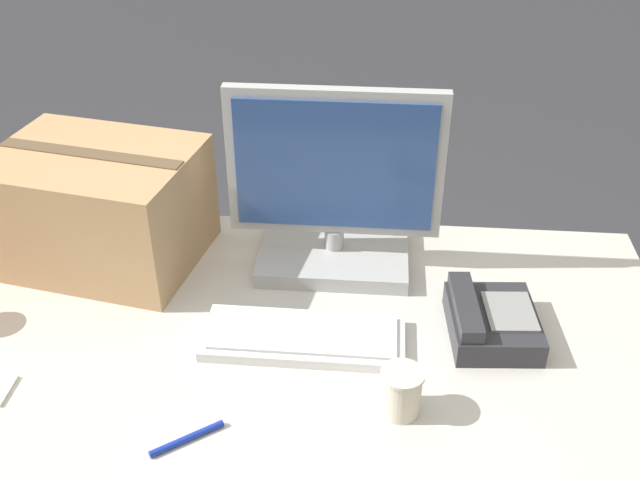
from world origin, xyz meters
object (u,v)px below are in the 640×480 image
(keyboard, at_px, (304,337))
(cardboard_box, at_px, (99,206))
(paper_cup_right, at_px, (401,392))
(desk_phone, at_px, (490,321))
(monitor, at_px, (335,199))
(pen_marker, at_px, (187,438))

(keyboard, bearing_deg, cardboard_box, 151.34)
(paper_cup_right, bearing_deg, cardboard_box, 147.06)
(desk_phone, bearing_deg, cardboard_box, 161.93)
(desk_phone, bearing_deg, paper_cup_right, -132.37)
(monitor, distance_m, desk_phone, 0.43)
(cardboard_box, relative_size, pen_marker, 4.23)
(paper_cup_right, bearing_deg, desk_phone, 51.78)
(paper_cup_right, height_order, pen_marker, paper_cup_right)
(paper_cup_right, xyz_separation_m, cardboard_box, (-0.68, 0.44, 0.09))
(cardboard_box, bearing_deg, keyboard, -29.03)
(monitor, xyz_separation_m, paper_cup_right, (0.15, -0.47, -0.12))
(keyboard, xyz_separation_m, desk_phone, (0.37, 0.06, 0.02))
(monitor, relative_size, desk_phone, 2.15)
(cardboard_box, distance_m, pen_marker, 0.64)
(monitor, distance_m, cardboard_box, 0.53)
(paper_cup_right, relative_size, pen_marker, 0.79)
(pen_marker, bearing_deg, cardboard_box, -96.31)
(monitor, bearing_deg, keyboard, -97.73)
(paper_cup_right, relative_size, cardboard_box, 0.19)
(keyboard, height_order, pen_marker, keyboard)
(desk_phone, height_order, cardboard_box, cardboard_box)
(desk_phone, relative_size, pen_marker, 1.89)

